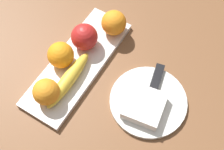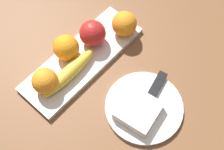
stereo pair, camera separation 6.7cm
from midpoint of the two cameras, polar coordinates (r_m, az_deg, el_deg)
ground_plane at (r=0.89m, az=-2.39°, el=5.57°), size 2.40×2.40×0.00m
fruit_tray at (r=0.85m, az=-3.38°, el=3.01°), size 0.38×0.13×0.02m
apple at (r=0.84m, az=-1.45°, el=7.77°), size 0.08×0.08×0.08m
banana at (r=0.80m, az=-5.82°, el=0.26°), size 0.19×0.04×0.04m
orange_near_apple at (r=0.78m, az=-10.28°, el=-1.33°), size 0.07×0.07×0.07m
orange_near_banana at (r=0.82m, az=-6.44°, el=5.04°), size 0.07×0.07×0.07m
orange_center at (r=0.87m, az=4.60°, el=9.54°), size 0.07×0.07×0.07m
dinner_plate at (r=0.79m, az=8.54°, el=-6.26°), size 0.20×0.20×0.01m
folded_napkin at (r=0.77m, az=7.58°, el=-7.00°), size 0.11×0.11×0.03m
knife at (r=0.81m, az=10.38°, el=-3.17°), size 0.18×0.06×0.01m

